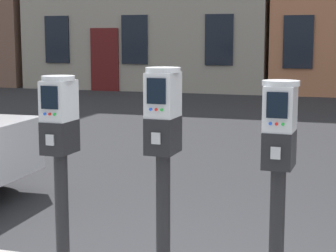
{
  "coord_description": "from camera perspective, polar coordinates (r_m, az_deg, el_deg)",
  "views": [
    {
      "loc": [
        0.92,
        -3.71,
        1.83
      ],
      "look_at": [
        -0.21,
        -0.18,
        1.27
      ],
      "focal_mm": 63.44,
      "sensor_mm": 36.0,
      "label": 1
    }
  ],
  "objects": [
    {
      "name": "parking_meter_near_kerb",
      "position": [
        3.96,
        -10.34,
        -1.69
      ],
      "size": [
        0.22,
        0.26,
        1.44
      ],
      "rotation": [
        0.0,
        0.0,
        -1.6
      ],
      "color": "black",
      "rests_on": "sidewalk_slab"
    },
    {
      "name": "parking_meter_end_of_row",
      "position": [
        3.53,
        10.61,
        -2.93
      ],
      "size": [
        0.22,
        0.26,
        1.44
      ],
      "rotation": [
        0.0,
        0.0,
        -1.6
      ],
      "color": "black",
      "rests_on": "sidewalk_slab"
    },
    {
      "name": "parking_meter_twin_adjacent",
      "position": [
        3.67,
        -0.48,
        -1.63
      ],
      "size": [
        0.22,
        0.26,
        1.5
      ],
      "rotation": [
        0.0,
        0.0,
        -1.6
      ],
      "color": "black",
      "rests_on": "sidewalk_slab"
    }
  ]
}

